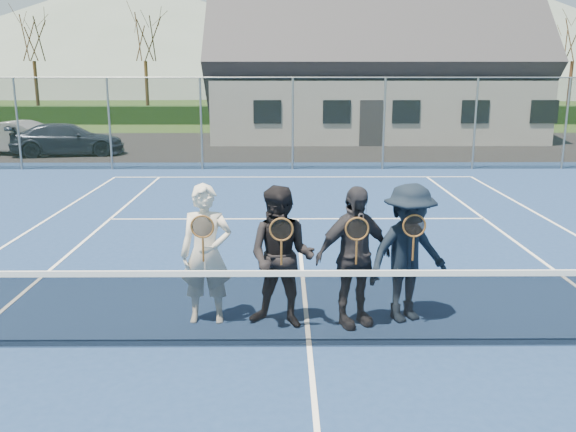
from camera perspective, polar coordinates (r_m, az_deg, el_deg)
name	(u,v)px	position (r m, az deg, el deg)	size (l,w,h in m)	color
ground	(290,146)	(26.80, 0.23, 6.53)	(220.00, 220.00, 0.00)	#274317
court_surface	(309,348)	(7.34, 2.00, -12.21)	(30.00, 30.00, 0.02)	navy
tarmac_carpark	(199,146)	(27.06, -8.33, 6.46)	(40.00, 12.00, 0.01)	black
hedge_row	(288,115)	(38.70, 0.03, 9.44)	(40.00, 1.20, 1.10)	black
hill_west	(129,35)	(104.74, -14.64, 16.10)	(110.00, 110.00, 18.00)	#56675D
hill_centre	(410,22)	(103.92, 11.38, 17.39)	(120.00, 120.00, 22.00)	#596B61
car_b	(26,138)	(26.20, -23.34, 6.72)	(1.38, 3.95, 1.30)	#94959C
car_c	(68,139)	(25.36, -19.91, 6.75)	(1.72, 4.24, 1.23)	#182030
court_markings	(309,346)	(7.33, 2.00, -12.10)	(11.03, 23.83, 0.01)	white
tennis_net	(310,305)	(7.13, 2.03, -8.37)	(11.68, 0.08, 1.10)	slate
perimeter_fence	(293,124)	(20.18, 0.44, 8.64)	(30.07, 0.07, 3.02)	slate
clubhouse	(372,55)	(30.92, 7.84, 14.72)	(15.60, 8.20, 7.70)	silver
tree_a	(31,29)	(42.69, -22.91, 15.84)	(3.20, 3.20, 7.77)	#342312
tree_b	(144,29)	(40.64, -13.34, 16.68)	(3.20, 3.20, 7.77)	#3D2A16
tree_c	(320,29)	(39.77, 3.04, 17.08)	(3.20, 3.20, 7.77)	#362113
tree_d	(480,29)	(41.56, 17.53, 16.35)	(3.20, 3.20, 7.77)	#372014
tree_e	(576,29)	(43.71, 25.32, 15.54)	(3.20, 3.20, 7.77)	#3C2216
player_a	(206,254)	(7.80, -7.66, -3.56)	(0.66, 0.50, 1.80)	beige
player_b	(282,257)	(7.61, -0.61, -3.89)	(1.03, 0.90, 1.80)	black
player_c	(354,257)	(7.68, 6.16, -3.80)	(1.14, 0.83, 1.80)	#27262C
player_d	(408,253)	(7.93, 11.19, -3.44)	(1.34, 1.09, 1.80)	black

